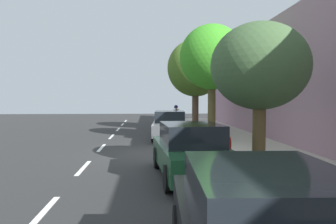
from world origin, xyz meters
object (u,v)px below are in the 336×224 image
(bicycle_at_curb, at_px, (173,125))
(fire_hydrant, at_px, (228,149))
(cyclist_with_backpack, at_px, (176,115))
(street_tree_mid_block, at_px, (260,67))
(parked_sedan_white_mid, at_px, (170,125))
(parked_sedan_green_second, at_px, (191,151))
(street_tree_far_end, at_px, (212,58))
(street_tree_corner, at_px, (195,68))

(bicycle_at_curb, relative_size, fire_hydrant, 1.56)
(cyclist_with_backpack, bearing_deg, bicycle_at_curb, 115.30)
(street_tree_mid_block, bearing_deg, parked_sedan_white_mid, 103.42)
(parked_sedan_green_second, xyz_separation_m, street_tree_mid_block, (2.01, 0.21, 2.37))
(parked_sedan_green_second, bearing_deg, fire_hydrant, 46.99)
(cyclist_with_backpack, bearing_deg, parked_sedan_white_mid, -99.62)
(cyclist_with_backpack, bearing_deg, fire_hydrant, -86.67)
(street_tree_far_end, relative_size, street_tree_corner, 0.96)
(parked_sedan_white_mid, distance_m, cyclist_with_backpack, 4.59)
(parked_sedan_white_mid, height_order, street_tree_mid_block, street_tree_mid_block)
(parked_sedan_green_second, distance_m, street_tree_corner, 13.42)
(bicycle_at_curb, bearing_deg, fire_hydrant, -85.76)
(parked_sedan_white_mid, height_order, cyclist_with_backpack, cyclist_with_backpack)
(parked_sedan_white_mid, xyz_separation_m, street_tree_corner, (2.01, 4.18, 3.43))
(parked_sedan_white_mid, relative_size, bicycle_at_curb, 3.45)
(bicycle_at_curb, height_order, street_tree_mid_block, street_tree_mid_block)
(bicycle_at_curb, bearing_deg, street_tree_mid_block, -83.76)
(street_tree_corner, bearing_deg, cyclist_with_backpack, 164.97)
(parked_sedan_white_mid, bearing_deg, street_tree_corner, 64.31)
(fire_hydrant, bearing_deg, street_tree_corner, 87.10)
(cyclist_with_backpack, height_order, street_tree_corner, street_tree_corner)
(parked_sedan_green_second, relative_size, cyclist_with_backpack, 2.60)
(parked_sedan_green_second, relative_size, parked_sedan_white_mid, 1.00)
(cyclist_with_backpack, relative_size, street_tree_corner, 0.29)
(street_tree_corner, xyz_separation_m, fire_hydrant, (-0.57, -11.27, -3.63))
(bicycle_at_curb, bearing_deg, street_tree_corner, -28.59)
(cyclist_with_backpack, relative_size, street_tree_far_end, 0.30)
(street_tree_mid_block, xyz_separation_m, fire_hydrant, (-0.57, 1.33, -2.57))
(parked_sedan_green_second, height_order, parked_sedan_white_mid, same)
(parked_sedan_green_second, height_order, street_tree_mid_block, street_tree_mid_block)
(fire_hydrant, bearing_deg, cyclist_with_backpack, 93.33)
(parked_sedan_green_second, height_order, street_tree_corner, street_tree_corner)
(parked_sedan_white_mid, xyz_separation_m, street_tree_mid_block, (2.01, -8.43, 2.37))
(parked_sedan_green_second, height_order, street_tree_far_end, street_tree_far_end)
(bicycle_at_curb, height_order, street_tree_far_end, street_tree_far_end)
(street_tree_far_end, bearing_deg, parked_sedan_green_second, -105.55)
(parked_sedan_green_second, xyz_separation_m, fire_hydrant, (1.44, 1.54, -0.19))
(bicycle_at_curb, distance_m, street_tree_corner, 4.17)
(bicycle_at_curb, distance_m, street_tree_far_end, 7.61)
(bicycle_at_curb, xyz_separation_m, street_tree_far_end, (1.47, -6.40, 3.86))
(street_tree_far_end, bearing_deg, fire_hydrant, -95.74)
(parked_sedan_green_second, distance_m, bicycle_at_curb, 13.63)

